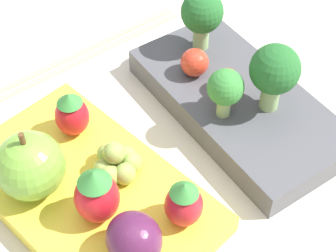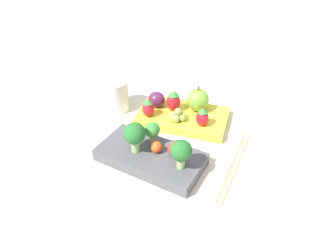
% 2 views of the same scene
% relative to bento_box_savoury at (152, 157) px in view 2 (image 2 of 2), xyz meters
% --- Properties ---
extents(ground_plane, '(4.00, 4.00, 0.00)m').
position_rel_bento_box_savoury_xyz_m(ground_plane, '(0.00, -0.07, -0.01)').
color(ground_plane, beige).
extents(bento_box_savoury, '(0.21, 0.11, 0.03)m').
position_rel_bento_box_savoury_xyz_m(bento_box_savoury, '(0.00, 0.00, 0.00)').
color(bento_box_savoury, '#4C4C51').
rests_on(bento_box_savoury, ground_plane).
extents(bento_box_fruit, '(0.22, 0.15, 0.02)m').
position_rel_bento_box_savoury_xyz_m(bento_box_fruit, '(0.01, -0.16, -0.00)').
color(bento_box_fruit, yellow).
rests_on(bento_box_fruit, ground_plane).
extents(broccoli_floret_0, '(0.04, 0.04, 0.06)m').
position_rel_bento_box_savoury_xyz_m(broccoli_floret_0, '(0.03, 0.01, 0.05)').
color(broccoli_floret_0, '#93B770').
rests_on(broccoli_floret_0, bento_box_savoury).
extents(broccoli_floret_1, '(0.03, 0.03, 0.05)m').
position_rel_bento_box_savoury_xyz_m(broccoli_floret_1, '(0.01, -0.03, 0.04)').
color(broccoli_floret_1, '#93B770').
rests_on(broccoli_floret_1, bento_box_savoury).
extents(broccoli_floret_2, '(0.04, 0.04, 0.06)m').
position_rel_bento_box_savoury_xyz_m(broccoli_floret_2, '(-0.07, 0.01, 0.05)').
color(broccoli_floret_2, '#93B770').
rests_on(broccoli_floret_2, bento_box_savoury).
extents(cherry_tomato_0, '(0.02, 0.02, 0.02)m').
position_rel_bento_box_savoury_xyz_m(cherry_tomato_0, '(-0.01, -0.01, 0.02)').
color(cherry_tomato_0, '#DB4C1E').
rests_on(cherry_tomato_0, bento_box_savoury).
extents(cherry_tomato_1, '(0.03, 0.03, 0.03)m').
position_rel_bento_box_savoury_xyz_m(cherry_tomato_1, '(-0.04, -0.02, 0.03)').
color(cherry_tomato_1, red).
rests_on(cherry_tomato_1, bento_box_savoury).
extents(apple, '(0.05, 0.05, 0.06)m').
position_rel_bento_box_savoury_xyz_m(apple, '(-0.02, -0.19, 0.03)').
color(apple, '#70A838').
rests_on(apple, bento_box_fruit).
extents(strawberry_0, '(0.03, 0.03, 0.05)m').
position_rel_bento_box_savoury_xyz_m(strawberry_0, '(0.03, -0.16, 0.03)').
color(strawberry_0, red).
rests_on(strawberry_0, bento_box_fruit).
extents(strawberry_1, '(0.03, 0.03, 0.04)m').
position_rel_bento_box_savoury_xyz_m(strawberry_1, '(0.07, -0.12, 0.03)').
color(strawberry_1, red).
rests_on(strawberry_1, bento_box_fruit).
extents(strawberry_2, '(0.03, 0.03, 0.04)m').
position_rel_bento_box_savoury_xyz_m(strawberry_2, '(-0.05, -0.13, 0.03)').
color(strawberry_2, red).
rests_on(strawberry_2, bento_box_fruit).
extents(plum, '(0.04, 0.04, 0.04)m').
position_rel_bento_box_savoury_xyz_m(plum, '(0.07, -0.16, 0.02)').
color(plum, '#511E42').
rests_on(plum, bento_box_fruit).
extents(grape_cluster, '(0.04, 0.04, 0.03)m').
position_rel_bento_box_savoury_xyz_m(grape_cluster, '(0.00, -0.13, 0.02)').
color(grape_cluster, '#8EA84C').
rests_on(grape_cluster, bento_box_fruit).
extents(drinking_cup, '(0.07, 0.07, 0.08)m').
position_rel_bento_box_savoury_xyz_m(drinking_cup, '(0.17, -0.13, 0.03)').
color(drinking_cup, white).
rests_on(drinking_cup, ground_plane).
extents(chopsticks_pair, '(0.02, 0.21, 0.01)m').
position_rel_bento_box_savoury_xyz_m(chopsticks_pair, '(-0.15, -0.06, -0.01)').
color(chopsticks_pair, tan).
rests_on(chopsticks_pair, ground_plane).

